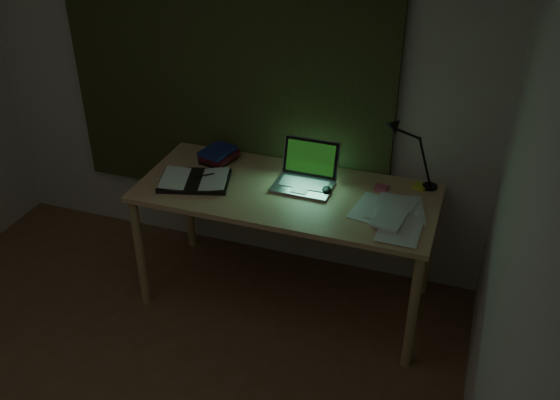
{
  "coord_description": "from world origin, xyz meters",
  "views": [
    {
      "loc": [
        1.56,
        -1.52,
        2.7
      ],
      "look_at": [
        0.56,
        1.41,
        0.82
      ],
      "focal_mm": 40.0,
      "sensor_mm": 36.0,
      "label": 1
    }
  ],
  "objects_px": {
    "desk_lamp": "(435,152)",
    "loose_papers": "(380,216)",
    "desk": "(286,246)",
    "laptop": "(303,169)",
    "open_textbook": "(195,180)",
    "book_stack": "(219,155)"
  },
  "relations": [
    {
      "from": "laptop",
      "to": "loose_papers",
      "type": "bearing_deg",
      "value": -18.28
    },
    {
      "from": "desk_lamp",
      "to": "laptop",
      "type": "bearing_deg",
      "value": -175.31
    },
    {
      "from": "loose_papers",
      "to": "laptop",
      "type": "bearing_deg",
      "value": 160.88
    },
    {
      "from": "desk",
      "to": "book_stack",
      "type": "height_order",
      "value": "book_stack"
    },
    {
      "from": "open_textbook",
      "to": "book_stack",
      "type": "xyz_separation_m",
      "value": [
        0.03,
        0.31,
        0.03
      ]
    },
    {
      "from": "desk",
      "to": "open_textbook",
      "type": "height_order",
      "value": "open_textbook"
    },
    {
      "from": "open_textbook",
      "to": "desk_lamp",
      "type": "distance_m",
      "value": 1.44
    },
    {
      "from": "desk",
      "to": "desk_lamp",
      "type": "xyz_separation_m",
      "value": [
        0.81,
        0.31,
        0.65
      ]
    },
    {
      "from": "desk",
      "to": "laptop",
      "type": "bearing_deg",
      "value": 38.39
    },
    {
      "from": "desk",
      "to": "open_textbook",
      "type": "relative_size",
      "value": 4.29
    },
    {
      "from": "open_textbook",
      "to": "laptop",
      "type": "bearing_deg",
      "value": -2.3
    },
    {
      "from": "book_stack",
      "to": "loose_papers",
      "type": "relative_size",
      "value": 0.57
    },
    {
      "from": "laptop",
      "to": "book_stack",
      "type": "relative_size",
      "value": 1.81
    },
    {
      "from": "desk",
      "to": "laptop",
      "type": "xyz_separation_m",
      "value": [
        0.08,
        0.06,
        0.53
      ]
    },
    {
      "from": "laptop",
      "to": "loose_papers",
      "type": "xyz_separation_m",
      "value": [
        0.5,
        -0.17,
        -0.12
      ]
    },
    {
      "from": "desk_lamp",
      "to": "loose_papers",
      "type": "bearing_deg",
      "value": -131.69
    },
    {
      "from": "desk",
      "to": "open_textbook",
      "type": "distance_m",
      "value": 0.71
    },
    {
      "from": "desk",
      "to": "laptop",
      "type": "height_order",
      "value": "laptop"
    },
    {
      "from": "laptop",
      "to": "open_textbook",
      "type": "distance_m",
      "value": 0.67
    },
    {
      "from": "laptop",
      "to": "book_stack",
      "type": "bearing_deg",
      "value": 166.83
    },
    {
      "from": "laptop",
      "to": "desk_lamp",
      "type": "relative_size",
      "value": 0.82
    },
    {
      "from": "open_textbook",
      "to": "loose_papers",
      "type": "xyz_separation_m",
      "value": [
        1.15,
        -0.02,
        -0.01
      ]
    }
  ]
}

